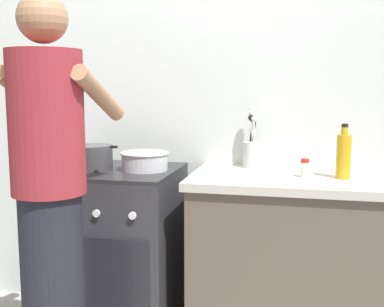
{
  "coord_description": "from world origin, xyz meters",
  "views": [
    {
      "loc": [
        0.58,
        -2.23,
        1.33
      ],
      "look_at": [
        0.05,
        0.12,
        1.0
      ],
      "focal_mm": 45.23,
      "sensor_mm": 36.0,
      "label": 1
    }
  ],
  "objects_px": {
    "stove_range": "(121,251)",
    "spice_bottle": "(305,168)",
    "pot": "(92,157)",
    "utensil_crock": "(252,150)",
    "person": "(51,203)",
    "oil_bottle": "(344,155)",
    "mixing_bowl": "(145,160)"
  },
  "relations": [
    {
      "from": "stove_range",
      "to": "oil_bottle",
      "type": "distance_m",
      "value": 1.26
    },
    {
      "from": "pot",
      "to": "spice_bottle",
      "type": "bearing_deg",
      "value": 0.75
    },
    {
      "from": "pot",
      "to": "spice_bottle",
      "type": "xyz_separation_m",
      "value": [
        1.1,
        0.01,
        -0.02
      ]
    },
    {
      "from": "pot",
      "to": "spice_bottle",
      "type": "distance_m",
      "value": 1.1
    },
    {
      "from": "stove_range",
      "to": "utensil_crock",
      "type": "xyz_separation_m",
      "value": [
        0.68,
        0.21,
        0.55
      ]
    },
    {
      "from": "stove_range",
      "to": "utensil_crock",
      "type": "bearing_deg",
      "value": 17.44
    },
    {
      "from": "stove_range",
      "to": "spice_bottle",
      "type": "bearing_deg",
      "value": -1.24
    },
    {
      "from": "mixing_bowl",
      "to": "utensil_crock",
      "type": "distance_m",
      "value": 0.58
    },
    {
      "from": "pot",
      "to": "mixing_bowl",
      "type": "relative_size",
      "value": 1.11
    },
    {
      "from": "mixing_bowl",
      "to": "spice_bottle",
      "type": "relative_size",
      "value": 2.83
    },
    {
      "from": "stove_range",
      "to": "mixing_bowl",
      "type": "bearing_deg",
      "value": 1.24
    },
    {
      "from": "spice_bottle",
      "to": "mixing_bowl",
      "type": "bearing_deg",
      "value": 178.33
    },
    {
      "from": "person",
      "to": "stove_range",
      "type": "bearing_deg",
      "value": 83.66
    },
    {
      "from": "stove_range",
      "to": "oil_bottle",
      "type": "height_order",
      "value": "oil_bottle"
    },
    {
      "from": "spice_bottle",
      "to": "person",
      "type": "xyz_separation_m",
      "value": [
        -1.02,
        -0.59,
        -0.08
      ]
    },
    {
      "from": "mixing_bowl",
      "to": "oil_bottle",
      "type": "bearing_deg",
      "value": -0.74
    },
    {
      "from": "pot",
      "to": "utensil_crock",
      "type": "distance_m",
      "value": 0.86
    },
    {
      "from": "pot",
      "to": "mixing_bowl",
      "type": "height_order",
      "value": "pot"
    },
    {
      "from": "oil_bottle",
      "to": "person",
      "type": "height_order",
      "value": "person"
    },
    {
      "from": "oil_bottle",
      "to": "pot",
      "type": "bearing_deg",
      "value": -178.86
    },
    {
      "from": "stove_range",
      "to": "utensil_crock",
      "type": "height_order",
      "value": "utensil_crock"
    },
    {
      "from": "stove_range",
      "to": "pot",
      "type": "bearing_deg",
      "value": -165.95
    },
    {
      "from": "stove_range",
      "to": "oil_bottle",
      "type": "xyz_separation_m",
      "value": [
        1.13,
        -0.01,
        0.56
      ]
    },
    {
      "from": "mixing_bowl",
      "to": "utensil_crock",
      "type": "bearing_deg",
      "value": 21.32
    },
    {
      "from": "utensil_crock",
      "to": "spice_bottle",
      "type": "relative_size",
      "value": 3.69
    },
    {
      "from": "stove_range",
      "to": "spice_bottle",
      "type": "distance_m",
      "value": 1.08
    },
    {
      "from": "spice_bottle",
      "to": "person",
      "type": "distance_m",
      "value": 1.18
    },
    {
      "from": "oil_bottle",
      "to": "utensil_crock",
      "type": "bearing_deg",
      "value": 153.88
    },
    {
      "from": "utensil_crock",
      "to": "oil_bottle",
      "type": "bearing_deg",
      "value": -26.12
    },
    {
      "from": "mixing_bowl",
      "to": "oil_bottle",
      "type": "relative_size",
      "value": 0.98
    },
    {
      "from": "mixing_bowl",
      "to": "utensil_crock",
      "type": "relative_size",
      "value": 0.77
    },
    {
      "from": "oil_bottle",
      "to": "person",
      "type": "distance_m",
      "value": 1.35
    }
  ]
}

